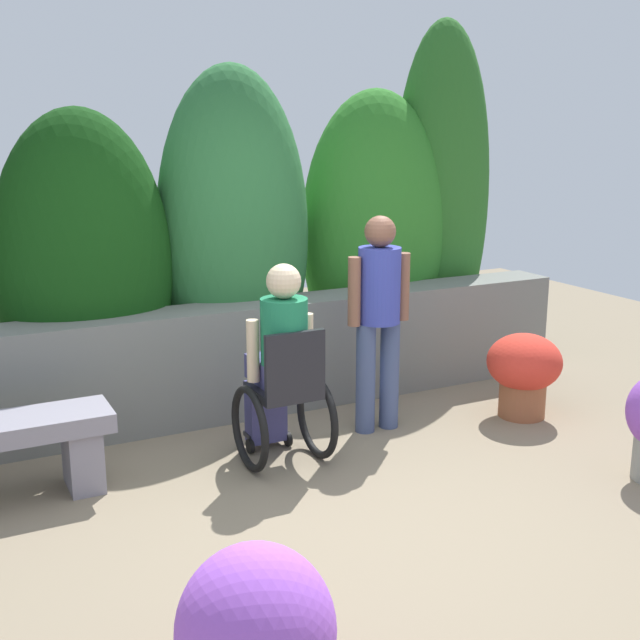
{
  "coord_description": "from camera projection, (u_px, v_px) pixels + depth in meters",
  "views": [
    {
      "loc": [
        -2.04,
        -3.67,
        2.16
      ],
      "look_at": [
        0.38,
        1.12,
        0.85
      ],
      "focal_mm": 44.88,
      "sensor_mm": 36.0,
      "label": 1
    }
  ],
  "objects": [
    {
      "name": "ground_plane",
      "position": [
        348.0,
        512.0,
        4.59
      ],
      "size": [
        11.99,
        11.99,
        0.0
      ],
      "primitive_type": "plane",
      "color": "#82735C"
    },
    {
      "name": "stone_retaining_wall",
      "position": [
        234.0,
        360.0,
        6.05
      ],
      "size": [
        5.8,
        0.41,
        0.86
      ],
      "primitive_type": "cube",
      "color": "slate",
      "rests_on": "ground"
    },
    {
      "name": "person_in_wheelchair",
      "position": [
        281.0,
        371.0,
        5.14
      ],
      "size": [
        0.53,
        0.66,
        1.33
      ],
      "rotation": [
        0.0,
        0.0,
        -0.12
      ],
      "color": "black",
      "rests_on": "ground"
    },
    {
      "name": "hedge_backdrop",
      "position": [
        215.0,
        231.0,
        6.36
      ],
      "size": [
        5.82,
        1.12,
        3.08
      ],
      "color": "#21450D",
      "rests_on": "ground"
    },
    {
      "name": "person_standing_companion",
      "position": [
        379.0,
        310.0,
        5.64
      ],
      "size": [
        0.49,
        0.3,
        1.56
      ],
      "rotation": [
        0.0,
        0.0,
        -0.13
      ],
      "color": "#43517A",
      "rests_on": "ground"
    },
    {
      "name": "flower_pot_terracotta_by_wall",
      "position": [
        524.0,
        370.0,
        6.02
      ],
      "size": [
        0.56,
        0.56,
        0.64
      ],
      "color": "brown",
      "rests_on": "ground"
    }
  ]
}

